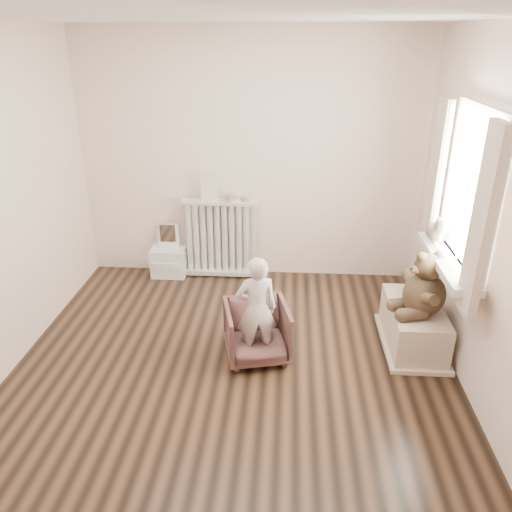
# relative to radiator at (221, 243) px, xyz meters

# --- Properties ---
(floor) EXTENTS (3.60, 3.60, 0.01)m
(floor) POSITION_rel_radiator_xyz_m (0.32, -1.68, -0.39)
(floor) COLOR black
(floor) RESTS_ON ground
(ceiling) EXTENTS (3.60, 3.60, 0.01)m
(ceiling) POSITION_rel_radiator_xyz_m (0.32, -1.68, 2.21)
(ceiling) COLOR white
(ceiling) RESTS_ON ground
(back_wall) EXTENTS (3.60, 0.02, 2.60)m
(back_wall) POSITION_rel_radiator_xyz_m (0.32, 0.12, 0.91)
(back_wall) COLOR white
(back_wall) RESTS_ON ground
(front_wall) EXTENTS (3.60, 0.02, 2.60)m
(front_wall) POSITION_rel_radiator_xyz_m (0.32, -3.48, 0.91)
(front_wall) COLOR white
(front_wall) RESTS_ON ground
(right_wall) EXTENTS (0.02, 3.60, 2.60)m
(right_wall) POSITION_rel_radiator_xyz_m (2.12, -1.68, 0.91)
(right_wall) COLOR white
(right_wall) RESTS_ON ground
(window) EXTENTS (0.03, 0.90, 1.10)m
(window) POSITION_rel_radiator_xyz_m (2.08, -1.38, 1.06)
(window) COLOR white
(window) RESTS_ON right_wall
(window_sill) EXTENTS (0.22, 1.10, 0.06)m
(window_sill) POSITION_rel_radiator_xyz_m (1.99, -1.38, 0.48)
(window_sill) COLOR silver
(window_sill) RESTS_ON right_wall
(curtain_left) EXTENTS (0.06, 0.26, 1.30)m
(curtain_left) POSITION_rel_radiator_xyz_m (1.97, -1.95, 1.00)
(curtain_left) COLOR beige
(curtain_left) RESTS_ON right_wall
(curtain_right) EXTENTS (0.06, 0.26, 1.30)m
(curtain_right) POSITION_rel_radiator_xyz_m (1.97, -0.81, 1.00)
(curtain_right) COLOR beige
(curtain_right) RESTS_ON right_wall
(radiator) EXTENTS (0.83, 0.16, 0.88)m
(radiator) POSITION_rel_radiator_xyz_m (0.00, 0.00, 0.00)
(radiator) COLOR silver
(radiator) RESTS_ON floor
(paper_doll) EXTENTS (0.19, 0.02, 0.31)m
(paper_doll) POSITION_rel_radiator_xyz_m (-0.11, 0.00, 0.64)
(paper_doll) COLOR beige
(paper_doll) RESTS_ON radiator
(tin_a) EXTENTS (0.10, 0.10, 0.06)m
(tin_a) POSITION_rel_radiator_xyz_m (0.10, 0.00, 0.52)
(tin_a) COLOR #A59E8C
(tin_a) RESTS_ON radiator
(tin_b) EXTENTS (0.09, 0.09, 0.05)m
(tin_b) POSITION_rel_radiator_xyz_m (0.26, 0.00, 0.51)
(tin_b) COLOR #A59E8C
(tin_b) RESTS_ON radiator
(toy_vanity) EXTENTS (0.38, 0.27, 0.59)m
(toy_vanity) POSITION_rel_radiator_xyz_m (-0.59, -0.03, -0.11)
(toy_vanity) COLOR silver
(toy_vanity) RESTS_ON floor
(armchair) EXTENTS (0.62, 0.63, 0.48)m
(armchair) POSITION_rel_radiator_xyz_m (0.50, -1.52, -0.15)
(armchair) COLOR brown
(armchair) RESTS_ON floor
(child) EXTENTS (0.38, 0.29, 0.92)m
(child) POSITION_rel_radiator_xyz_m (0.50, -1.57, 0.09)
(child) COLOR beige
(child) RESTS_ON armchair
(toy_bench) EXTENTS (0.44, 0.82, 0.39)m
(toy_bench) POSITION_rel_radiator_xyz_m (1.84, -1.26, -0.19)
(toy_bench) COLOR beige
(toy_bench) RESTS_ON floor
(teddy_bear) EXTENTS (0.51, 0.44, 0.55)m
(teddy_bear) POSITION_rel_radiator_xyz_m (1.85, -1.37, 0.28)
(teddy_bear) COLOR #362818
(teddy_bear) RESTS_ON toy_bench
(plush_cat) EXTENTS (0.21, 0.31, 0.25)m
(plush_cat) POSITION_rel_radiator_xyz_m (1.98, -1.05, 0.61)
(plush_cat) COLOR slate
(plush_cat) RESTS_ON window_sill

